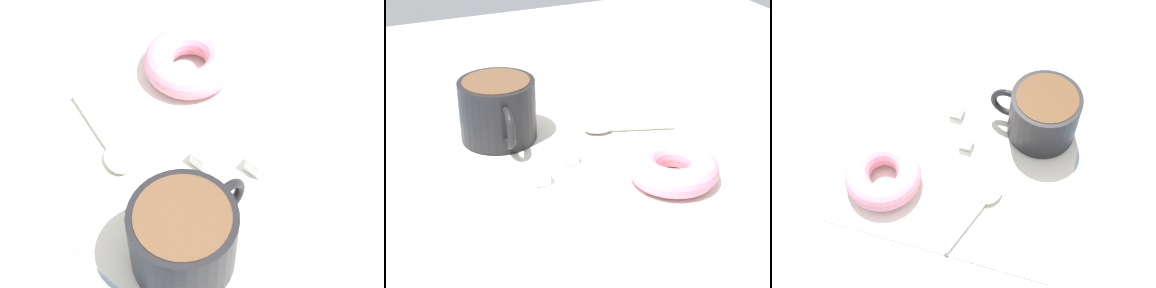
# 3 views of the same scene
# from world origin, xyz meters

# --- Properties ---
(ground_plane) EXTENTS (1.20, 1.20, 0.02)m
(ground_plane) POSITION_xyz_m (0.00, 0.00, -0.01)
(ground_plane) COLOR #99A8B7
(napkin) EXTENTS (0.31, 0.31, 0.00)m
(napkin) POSITION_xyz_m (-0.00, 0.00, 0.00)
(napkin) COLOR white
(napkin) RESTS_ON ground_plane
(coffee_cup) EXTENTS (0.12, 0.09, 0.08)m
(coffee_cup) POSITION_xyz_m (-0.09, -0.06, 0.04)
(coffee_cup) COLOR black
(coffee_cup) RESTS_ON napkin
(donut) EXTENTS (0.10, 0.10, 0.03)m
(donut) POSITION_xyz_m (0.08, 0.08, 0.02)
(donut) COLOR pink
(donut) RESTS_ON napkin
(spoon) EXTENTS (0.05, 0.12, 0.01)m
(spoon) POSITION_xyz_m (-0.05, 0.07, 0.01)
(spoon) COLOR #B7B2A8
(spoon) RESTS_ON napkin
(sugar_cube) EXTENTS (0.02, 0.02, 0.02)m
(sugar_cube) POSITION_xyz_m (0.03, -0.06, 0.01)
(sugar_cube) COLOR white
(sugar_cube) RESTS_ON napkin
(sugar_cube_extra) EXTENTS (0.02, 0.02, 0.02)m
(sugar_cube_extra) POSITION_xyz_m (-0.00, -0.01, 0.01)
(sugar_cube_extra) COLOR white
(sugar_cube_extra) RESTS_ON napkin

